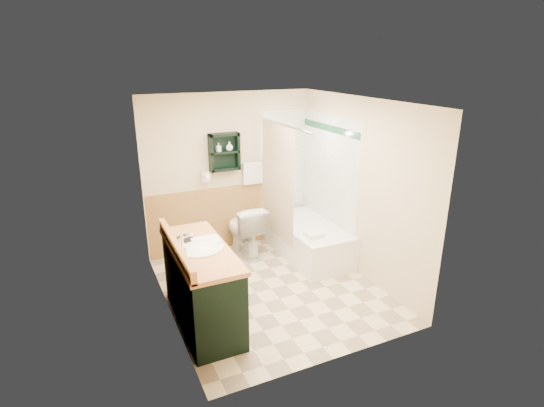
% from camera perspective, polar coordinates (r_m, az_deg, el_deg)
% --- Properties ---
extents(floor, '(3.00, 3.00, 0.00)m').
position_cam_1_polar(floor, '(5.65, -0.15, -11.39)').
color(floor, beige).
rests_on(floor, ground).
extents(back_wall, '(2.60, 0.04, 2.40)m').
position_cam_1_polar(back_wall, '(6.50, -5.79, 4.16)').
color(back_wall, beige).
rests_on(back_wall, ground).
extents(left_wall, '(0.04, 3.00, 2.40)m').
position_cam_1_polar(left_wall, '(4.78, -14.70, -2.00)').
color(left_wall, beige).
rests_on(left_wall, ground).
extents(right_wall, '(0.04, 3.00, 2.40)m').
position_cam_1_polar(right_wall, '(5.80, 11.78, 1.98)').
color(right_wall, beige).
rests_on(right_wall, ground).
extents(ceiling, '(2.60, 3.00, 0.04)m').
position_cam_1_polar(ceiling, '(4.89, -0.18, 13.84)').
color(ceiling, white).
rests_on(ceiling, back_wall).
extents(wainscot_left, '(2.98, 2.98, 1.00)m').
position_cam_1_polar(wainscot_left, '(5.07, -13.63, -9.33)').
color(wainscot_left, tan).
rests_on(wainscot_left, left_wall).
extents(wainscot_back, '(2.58, 2.58, 1.00)m').
position_cam_1_polar(wainscot_back, '(6.68, -5.49, -1.71)').
color(wainscot_back, tan).
rests_on(wainscot_back, back_wall).
extents(mirror_frame, '(1.30, 1.30, 1.00)m').
position_cam_1_polar(mirror_frame, '(4.18, -12.94, -0.56)').
color(mirror_frame, '#9C6233').
rests_on(mirror_frame, left_wall).
extents(mirror_glass, '(1.20, 1.20, 0.90)m').
position_cam_1_polar(mirror_glass, '(4.18, -12.87, -0.55)').
color(mirror_glass, white).
rests_on(mirror_glass, left_wall).
extents(tile_right, '(1.50, 1.50, 2.10)m').
position_cam_1_polar(tile_right, '(6.41, 7.46, 2.48)').
color(tile_right, white).
rests_on(tile_right, right_wall).
extents(tile_back, '(0.95, 0.95, 2.10)m').
position_cam_1_polar(tile_back, '(6.89, 2.46, 3.82)').
color(tile_back, white).
rests_on(tile_back, back_wall).
extents(tile_accent, '(1.50, 1.50, 0.10)m').
position_cam_1_polar(tile_accent, '(6.21, 7.72, 10.00)').
color(tile_accent, '#154C33').
rests_on(tile_accent, right_wall).
extents(wall_shelf, '(0.45, 0.15, 0.55)m').
position_cam_1_polar(wall_shelf, '(6.28, -6.42, 6.90)').
color(wall_shelf, black).
rests_on(wall_shelf, back_wall).
extents(hair_dryer, '(0.10, 0.24, 0.18)m').
position_cam_1_polar(hair_dryer, '(6.30, -8.96, 3.54)').
color(hair_dryer, white).
rests_on(hair_dryer, back_wall).
extents(towel_bar, '(0.40, 0.06, 0.40)m').
position_cam_1_polar(towel_bar, '(6.52, -2.72, 5.64)').
color(towel_bar, silver).
rests_on(towel_bar, back_wall).
extents(curtain_rod, '(0.03, 1.60, 0.03)m').
position_cam_1_polar(curtain_rod, '(5.84, 1.50, 10.57)').
color(curtain_rod, silver).
rests_on(curtain_rod, back_wall).
extents(shower_curtain, '(1.05, 1.05, 1.70)m').
position_cam_1_polar(shower_curtain, '(6.17, 0.71, 2.97)').
color(shower_curtain, beige).
rests_on(shower_curtain, curtain_rod).
extents(vanity, '(0.59, 1.47, 0.93)m').
position_cam_1_polar(vanity, '(4.86, -9.38, -10.86)').
color(vanity, black).
rests_on(vanity, ground).
extents(bathtub, '(0.76, 1.50, 0.51)m').
position_cam_1_polar(bathtub, '(6.42, 4.97, -4.96)').
color(bathtub, white).
rests_on(bathtub, ground).
extents(toilet, '(0.49, 0.82, 0.78)m').
position_cam_1_polar(toilet, '(6.42, -3.73, -3.59)').
color(toilet, white).
rests_on(toilet, ground).
extents(counter_towel, '(0.29, 0.23, 0.04)m').
position_cam_1_polar(counter_towel, '(4.74, -8.84, -5.05)').
color(counter_towel, silver).
rests_on(counter_towel, vanity).
extents(vanity_book, '(0.16, 0.10, 0.23)m').
position_cam_1_polar(vanity_book, '(4.77, -12.40, -3.94)').
color(vanity_book, black).
rests_on(vanity_book, vanity).
extents(tub_towel, '(0.24, 0.20, 0.07)m').
position_cam_1_polar(tub_towel, '(5.90, 5.64, -4.17)').
color(tub_towel, silver).
rests_on(tub_towel, bathtub).
extents(soap_bottle_a, '(0.09, 0.14, 0.06)m').
position_cam_1_polar(soap_bottle_a, '(6.24, -7.20, 7.20)').
color(soap_bottle_a, white).
rests_on(soap_bottle_a, wall_shelf).
extents(soap_bottle_b, '(0.15, 0.16, 0.10)m').
position_cam_1_polar(soap_bottle_b, '(6.28, -5.75, 7.55)').
color(soap_bottle_b, white).
rests_on(soap_bottle_b, wall_shelf).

